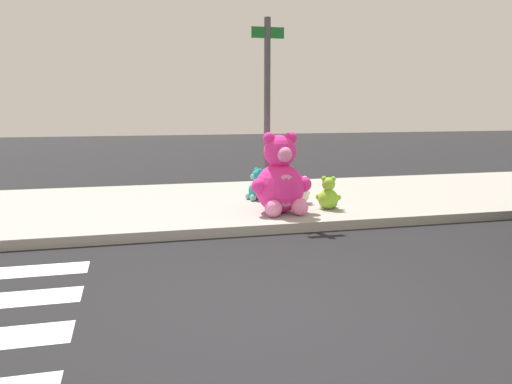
{
  "coord_description": "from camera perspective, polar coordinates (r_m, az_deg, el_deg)",
  "views": [
    {
      "loc": [
        -1.32,
        -4.06,
        1.89
      ],
      "look_at": [
        0.6,
        3.6,
        0.55
      ],
      "focal_mm": 35.55,
      "sensor_mm": 36.0,
      "label": 1
    }
  ],
  "objects": [
    {
      "name": "sidewalk",
      "position": [
        9.53,
        -5.87,
        -1.4
      ],
      "size": [
        28.0,
        4.4,
        0.15
      ],
      "primitive_type": "cube",
      "color": "#9E9B93",
      "rests_on": "ground_plane"
    },
    {
      "name": "plush_lime",
      "position": [
        8.76,
        8.14,
        -0.42
      ],
      "size": [
        0.41,
        0.41,
        0.57
      ],
      "color": "#8CD133",
      "rests_on": "sidewalk"
    },
    {
      "name": "ground_plane",
      "position": [
        4.67,
        3.7,
        -14.27
      ],
      "size": [
        60.0,
        60.0,
        0.0
      ],
      "primitive_type": "plane",
      "color": "black"
    },
    {
      "name": "plush_brown",
      "position": [
        9.69,
        3.71,
        0.73
      ],
      "size": [
        0.44,
        0.43,
        0.61
      ],
      "color": "olive",
      "rests_on": "sidewalk"
    },
    {
      "name": "sign_pole",
      "position": [
        8.77,
        1.27,
        9.35
      ],
      "size": [
        0.56,
        0.11,
        3.2
      ],
      "color": "#4C4C51",
      "rests_on": "sidewalk"
    },
    {
      "name": "plush_teal",
      "position": [
        9.52,
        0.15,
        0.56
      ],
      "size": [
        0.42,
        0.46,
        0.6
      ],
      "color": "teal",
      "rests_on": "sidewalk"
    },
    {
      "name": "plush_pink_large",
      "position": [
        8.31,
        2.78,
        1.26
      ],
      "size": [
        1.03,
        0.9,
        1.33
      ],
      "color": "#F22D93",
      "rests_on": "sidewalk"
    },
    {
      "name": "plush_white",
      "position": [
        9.25,
        5.06,
        -0.01
      ],
      "size": [
        0.38,
        0.34,
        0.49
      ],
      "color": "white",
      "rests_on": "sidewalk"
    }
  ]
}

